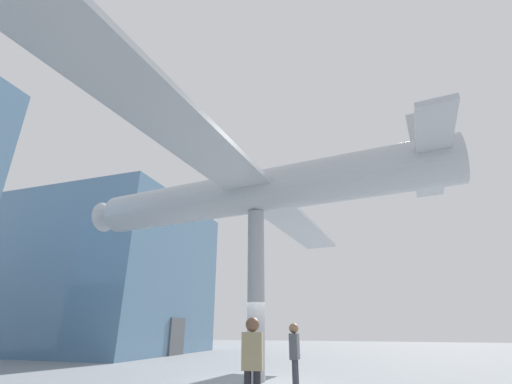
{
  "coord_description": "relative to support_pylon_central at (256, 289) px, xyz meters",
  "views": [
    {
      "loc": [
        -12.2,
        -3.93,
        1.65
      ],
      "look_at": [
        0.0,
        0.0,
        6.76
      ],
      "focal_mm": 24.0,
      "sensor_mm": 36.0,
      "label": 1
    }
  ],
  "objects": [
    {
      "name": "visitor_second",
      "position": [
        -5.2,
        -1.6,
        -1.87
      ],
      "size": [
        0.28,
        0.43,
        1.86
      ],
      "rotation": [
        0.0,
        0.0,
        4.88
      ],
      "color": "#232328",
      "rests_on": "ground_plane"
    },
    {
      "name": "suspended_airplane",
      "position": [
        0.01,
        0.11,
        3.82
      ],
      "size": [
        21.74,
        15.98,
        2.83
      ],
      "rotation": [
        0.0,
        0.0,
        -0.11
      ],
      "color": "#B2B7BC",
      "rests_on": "support_pylon_central"
    },
    {
      "name": "glass_pavilion_right",
      "position": [
        9.74,
        14.6,
        2.4
      ],
      "size": [
        11.85,
        11.86,
        11.3
      ],
      "color": "slate",
      "rests_on": "ground_plane"
    },
    {
      "name": "ground_plane",
      "position": [
        0.0,
        0.0,
        -2.95
      ],
      "size": [
        80.0,
        80.0,
        0.0
      ],
      "primitive_type": "plane",
      "color": "gray"
    },
    {
      "name": "visitor_person",
      "position": [
        -2.06,
        -1.77,
        -1.92
      ],
      "size": [
        0.4,
        0.27,
        1.78
      ],
      "rotation": [
        0.0,
        0.0,
        3.15
      ],
      "color": "#383842",
      "rests_on": "ground_plane"
    },
    {
      "name": "support_pylon_central",
      "position": [
        0.0,
        0.0,
        0.0
      ],
      "size": [
        0.62,
        0.62,
        5.91
      ],
      "color": "#999EA3",
      "rests_on": "ground_plane"
    }
  ]
}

